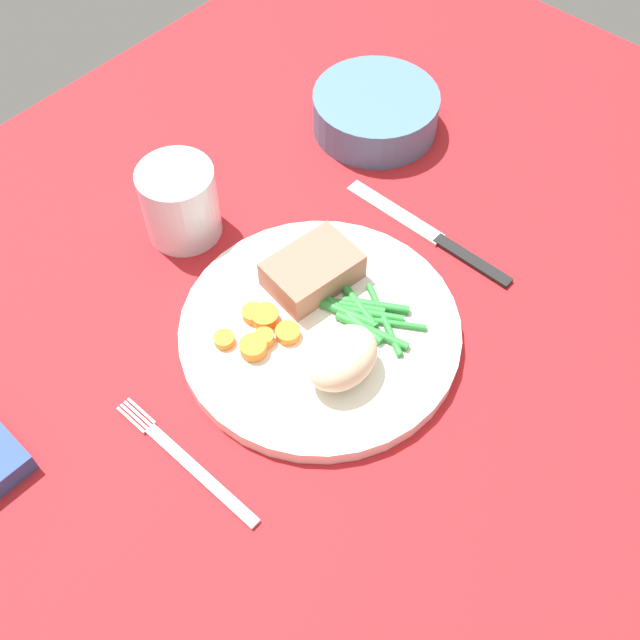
% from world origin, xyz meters
% --- Properties ---
extents(dining_table, '(1.20, 0.90, 0.02)m').
position_xyz_m(dining_table, '(0.00, 0.00, 0.01)').
color(dining_table, red).
rests_on(dining_table, ground).
extents(dinner_plate, '(0.26, 0.26, 0.02)m').
position_xyz_m(dinner_plate, '(-0.01, -0.03, 0.03)').
color(dinner_plate, white).
rests_on(dinner_plate, dining_table).
extents(meat_portion, '(0.09, 0.07, 0.03)m').
position_xyz_m(meat_portion, '(0.03, 0.02, 0.05)').
color(meat_portion, '#A86B56').
rests_on(meat_portion, dinner_plate).
extents(mashed_potatoes, '(0.07, 0.05, 0.05)m').
position_xyz_m(mashed_potatoes, '(-0.03, -0.07, 0.06)').
color(mashed_potatoes, beige).
rests_on(mashed_potatoes, dinner_plate).
extents(carrot_slices, '(0.06, 0.06, 0.01)m').
position_xyz_m(carrot_slices, '(-0.05, 0.01, 0.04)').
color(carrot_slices, orange).
rests_on(carrot_slices, dinner_plate).
extents(green_beans, '(0.06, 0.10, 0.01)m').
position_xyz_m(green_beans, '(0.03, -0.05, 0.04)').
color(green_beans, '#2D8C38').
rests_on(green_beans, dinner_plate).
extents(fork, '(0.01, 0.17, 0.00)m').
position_xyz_m(fork, '(-0.18, -0.03, 0.02)').
color(fork, silver).
rests_on(fork, dining_table).
extents(knife, '(0.02, 0.20, 0.01)m').
position_xyz_m(knife, '(0.16, -0.03, 0.02)').
color(knife, black).
rests_on(knife, dining_table).
extents(water_glass, '(0.08, 0.08, 0.08)m').
position_xyz_m(water_glass, '(0.00, 0.17, 0.05)').
color(water_glass, silver).
rests_on(water_glass, dining_table).
extents(salad_bowl, '(0.14, 0.14, 0.05)m').
position_xyz_m(salad_bowl, '(0.25, 0.12, 0.05)').
color(salad_bowl, '#4C7299').
rests_on(salad_bowl, dining_table).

